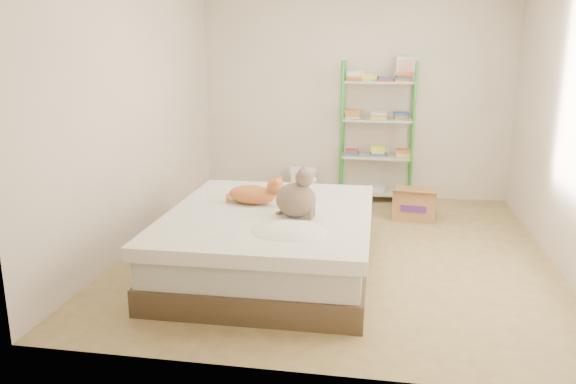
% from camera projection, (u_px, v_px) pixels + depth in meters
% --- Properties ---
extents(room, '(3.81, 4.21, 2.61)m').
position_uv_depth(room, '(341.00, 111.00, 4.95)').
color(room, tan).
rests_on(room, ground).
extents(bed, '(1.68, 2.09, 0.53)m').
position_uv_depth(bed, '(270.00, 241.00, 4.71)').
color(bed, '#473523').
rests_on(bed, ground).
extents(orange_cat, '(0.54, 0.35, 0.20)m').
position_uv_depth(orange_cat, '(252.00, 192.00, 4.84)').
color(orange_cat, '#C47932').
rests_on(orange_cat, bed).
extents(grey_cat, '(0.38, 0.33, 0.40)m').
position_uv_depth(grey_cat, '(296.00, 192.00, 4.44)').
color(grey_cat, '#8E725D').
rests_on(grey_cat, bed).
extents(shelf_unit, '(0.88, 0.36, 1.74)m').
position_uv_depth(shelf_unit, '(378.00, 127.00, 6.79)').
color(shelf_unit, green).
rests_on(shelf_unit, ground).
extents(cardboard_box, '(0.50, 0.49, 0.37)m').
position_uv_depth(cardboard_box, '(415.00, 204.00, 6.22)').
color(cardboard_box, '#AE7C4F').
rests_on(cardboard_box, ground).
extents(white_bin, '(0.36, 0.32, 0.37)m').
position_uv_depth(white_bin, '(303.00, 183.00, 7.09)').
color(white_bin, white).
rests_on(white_bin, ground).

